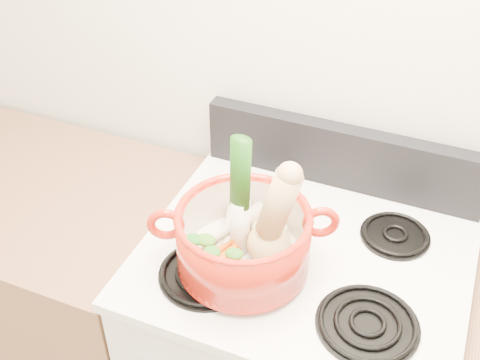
% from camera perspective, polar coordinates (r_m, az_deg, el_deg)
% --- Properties ---
extents(wall_back, '(3.50, 0.02, 2.60)m').
position_cam_1_polar(wall_back, '(1.56, 11.07, 11.02)').
color(wall_back, silver).
rests_on(wall_back, floor).
extents(cooktop, '(0.78, 0.67, 0.03)m').
position_cam_1_polar(cooktop, '(1.49, 6.16, -7.28)').
color(cooktop, white).
rests_on(cooktop, stove_body).
extents(control_backsplash, '(0.76, 0.05, 0.18)m').
position_cam_1_polar(control_backsplash, '(1.65, 9.58, 2.24)').
color(control_backsplash, black).
rests_on(control_backsplash, cooktop).
extents(counter_left, '(1.36, 0.65, 0.90)m').
position_cam_1_polar(counter_left, '(2.27, -21.61, -8.03)').
color(counter_left, brown).
rests_on(counter_left, floor).
extents(burner_front_left, '(0.22, 0.22, 0.02)m').
position_cam_1_polar(burner_front_left, '(1.41, -3.22, -8.78)').
color(burner_front_left, black).
rests_on(burner_front_left, cooktop).
extents(burner_front_right, '(0.22, 0.22, 0.02)m').
position_cam_1_polar(burner_front_right, '(1.34, 12.00, -13.15)').
color(burner_front_right, black).
rests_on(burner_front_right, cooktop).
extents(burner_back_left, '(0.17, 0.17, 0.02)m').
position_cam_1_polar(burner_back_left, '(1.62, 1.32, -1.61)').
color(burner_back_left, black).
rests_on(burner_back_left, cooktop).
extents(burner_back_right, '(0.17, 0.17, 0.02)m').
position_cam_1_polar(burner_back_right, '(1.55, 14.51, -5.00)').
color(burner_back_right, black).
rests_on(burner_back_right, cooktop).
extents(dutch_oven, '(0.40, 0.40, 0.15)m').
position_cam_1_polar(dutch_oven, '(1.37, 0.32, -5.71)').
color(dutch_oven, '#AE1D0E').
rests_on(dutch_oven, burner_front_left).
extents(pot_handle_left, '(0.09, 0.05, 0.08)m').
position_cam_1_polar(pot_handle_left, '(1.34, -7.06, -4.20)').
color(pot_handle_left, '#AE1D0E').
rests_on(pot_handle_left, dutch_oven).
extents(pot_handle_right, '(0.09, 0.05, 0.08)m').
position_cam_1_polar(pot_handle_right, '(1.35, 7.68, -3.98)').
color(pot_handle_right, '#AE1D0E').
rests_on(pot_handle_right, dutch_oven).
extents(squash, '(0.17, 0.12, 0.27)m').
position_cam_1_polar(squash, '(1.30, 2.86, -3.50)').
color(squash, tan).
rests_on(squash, dutch_oven).
extents(leek, '(0.06, 0.07, 0.32)m').
position_cam_1_polar(leek, '(1.30, -0.02, -1.58)').
color(leek, silver).
rests_on(leek, dutch_oven).
extents(ginger, '(0.09, 0.08, 0.04)m').
position_cam_1_polar(ginger, '(1.43, 2.63, -4.62)').
color(ginger, '#D7C384').
rests_on(ginger, dutch_oven).
extents(parsnip_0, '(0.10, 0.25, 0.07)m').
position_cam_1_polar(parsnip_0, '(1.40, -1.09, -5.55)').
color(parsnip_0, beige).
rests_on(parsnip_0, dutch_oven).
extents(parsnip_1, '(0.15, 0.21, 0.06)m').
position_cam_1_polar(parsnip_1, '(1.41, -1.26, -4.83)').
color(parsnip_1, beige).
rests_on(parsnip_1, dutch_oven).
extents(parsnip_2, '(0.04, 0.18, 0.05)m').
position_cam_1_polar(parsnip_2, '(1.42, -1.14, -4.29)').
color(parsnip_2, beige).
rests_on(parsnip_2, dutch_oven).
extents(parsnip_3, '(0.11, 0.16, 0.05)m').
position_cam_1_polar(parsnip_3, '(1.38, -2.46, -5.38)').
color(parsnip_3, beige).
rests_on(parsnip_3, dutch_oven).
extents(carrot_0, '(0.04, 0.15, 0.04)m').
position_cam_1_polar(carrot_0, '(1.35, -1.15, -8.14)').
color(carrot_0, '#CC600A').
rests_on(carrot_0, dutch_oven).
extents(carrot_1, '(0.07, 0.16, 0.05)m').
position_cam_1_polar(carrot_1, '(1.37, -1.01, -6.86)').
color(carrot_1, '#C84D0A').
rests_on(carrot_1, dutch_oven).
extents(carrot_2, '(0.09, 0.16, 0.04)m').
position_cam_1_polar(carrot_2, '(1.35, -0.55, -7.31)').
color(carrot_2, '#D74F0A').
rests_on(carrot_2, dutch_oven).
extents(carrot_3, '(0.08, 0.13, 0.04)m').
position_cam_1_polar(carrot_3, '(1.35, -2.57, -7.14)').
color(carrot_3, '#B94309').
rests_on(carrot_3, dutch_oven).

